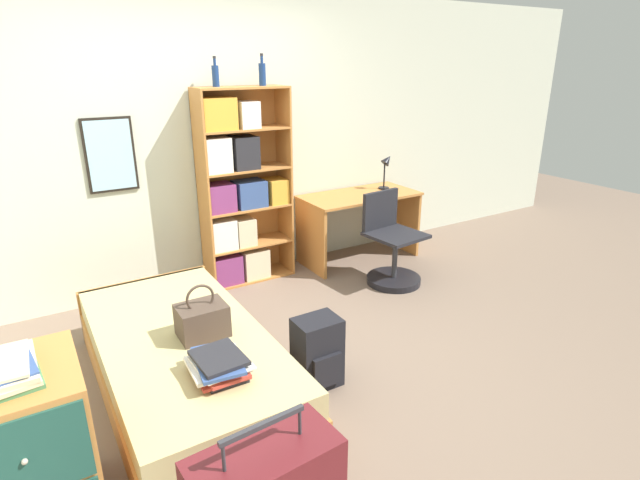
# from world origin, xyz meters

# --- Properties ---
(ground_plane) EXTENTS (14.00, 14.00, 0.00)m
(ground_plane) POSITION_xyz_m (0.00, 0.00, 0.00)
(ground_plane) COLOR #756051
(wall_back) EXTENTS (10.00, 0.09, 2.60)m
(wall_back) POSITION_xyz_m (-0.00, 1.61, 1.30)
(wall_back) COLOR beige
(wall_back) RESTS_ON ground_plane
(bed) EXTENTS (0.96, 1.96, 0.41)m
(bed) POSITION_xyz_m (-0.61, 0.02, 0.20)
(bed) COLOR #B77538
(bed) RESTS_ON ground_plane
(handbag) EXTENTS (0.29, 0.22, 0.34)m
(handbag) POSITION_xyz_m (-0.50, -0.08, 0.51)
(handbag) COLOR #47382D
(handbag) RESTS_ON bed
(book_stack_on_bed) EXTENTS (0.31, 0.38, 0.12)m
(book_stack_on_bed) POSITION_xyz_m (-0.56, -0.53, 0.47)
(book_stack_on_bed) COLOR #232328
(book_stack_on_bed) RESTS_ON bed
(dresser) EXTENTS (0.50, 0.57, 0.80)m
(dresser) POSITION_xyz_m (-1.47, -0.63, 0.40)
(dresser) COLOR #B77538
(dresser) RESTS_ON ground_plane
(magazine_pile_on_dresser) EXTENTS (0.30, 0.36, 0.08)m
(magazine_pile_on_dresser) POSITION_xyz_m (-1.49, -0.65, 0.84)
(magazine_pile_on_dresser) COLOR #427A4C
(magazine_pile_on_dresser) RESTS_ON dresser
(bookcase) EXTENTS (0.82, 0.31, 1.78)m
(bookcase) POSITION_xyz_m (0.38, 1.40, 0.86)
(bookcase) COLOR #B77538
(bookcase) RESTS_ON ground_plane
(bottle_green) EXTENTS (0.06, 0.06, 0.24)m
(bottle_green) POSITION_xyz_m (0.25, 1.44, 1.88)
(bottle_green) COLOR navy
(bottle_green) RESTS_ON bookcase
(bottle_brown) EXTENTS (0.06, 0.06, 0.27)m
(bottle_brown) POSITION_xyz_m (0.66, 1.39, 1.89)
(bottle_brown) COLOR navy
(bottle_brown) RESTS_ON bookcase
(desk) EXTENTS (1.21, 0.60, 0.71)m
(desk) POSITION_xyz_m (1.64, 1.26, 0.50)
(desk) COLOR #B77538
(desk) RESTS_ON ground_plane
(desk_lamp) EXTENTS (0.16, 0.11, 0.38)m
(desk_lamp) POSITION_xyz_m (2.02, 1.31, 0.95)
(desk_lamp) COLOR black
(desk_lamp) RESTS_ON desk
(desk_chair) EXTENTS (0.51, 0.51, 0.85)m
(desk_chair) POSITION_xyz_m (1.56, 0.62, 0.27)
(desk_chair) COLOR black
(desk_chair) RESTS_ON ground_plane
(backpack) EXTENTS (0.29, 0.25, 0.47)m
(backpack) POSITION_xyz_m (0.14, -0.39, 0.23)
(backpack) COLOR black
(backpack) RESTS_ON ground_plane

